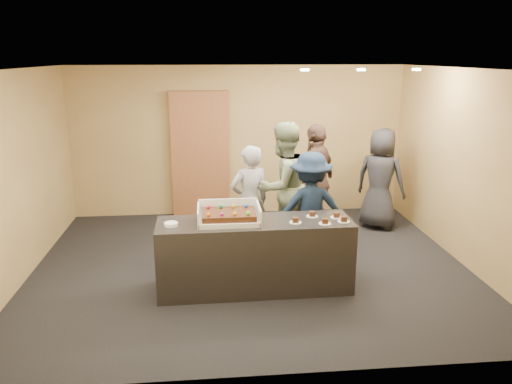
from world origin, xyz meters
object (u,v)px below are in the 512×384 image
sheet_cake (229,214)px  person_dark_suit (380,179)px  cake_box (229,218)px  person_brown_extra (316,182)px  plate_stack (171,224)px  person_server_grey (250,201)px  person_navy_man (310,208)px  person_sage_man (283,187)px  serving_counter (255,255)px  storage_cabinet (200,155)px

sheet_cake → person_dark_suit: bearing=38.9°
cake_box → person_brown_extra: bearing=49.8°
cake_box → plate_stack: size_ratio=4.57×
sheet_cake → plate_stack: (-0.69, -0.07, -0.08)m
sheet_cake → person_server_grey: person_server_grey is taller
sheet_cake → person_brown_extra: 2.29m
person_navy_man → person_brown_extra: bearing=-107.4°
sheet_cake → plate_stack: size_ratio=3.91×
person_brown_extra → person_dark_suit: (1.19, 0.38, -0.07)m
person_navy_man → person_sage_man: bearing=-61.4°
serving_counter → person_server_grey: bearing=87.5°
cake_box → serving_counter: bearing=-5.0°
person_server_grey → person_navy_man: 0.89m
person_sage_man → person_navy_man: person_sage_man is taller
person_sage_man → person_navy_man: (0.31, -0.55, -0.17)m
cake_box → person_brown_extra: (1.46, 1.73, -0.02)m
plate_stack → person_navy_man: bearing=24.8°
cake_box → plate_stack: cake_box is taller
serving_counter → cake_box: (-0.32, 0.03, 0.50)m
sheet_cake → person_sage_man: size_ratio=0.33×
cake_box → person_server_grey: (0.35, 1.10, -0.13)m
person_brown_extra → person_dark_suit: size_ratio=1.08×
person_brown_extra → sheet_cake: bearing=-2.9°
serving_counter → storage_cabinet: 3.26m
storage_cabinet → plate_stack: 3.21m
person_dark_suit → person_navy_man: bearing=81.2°
person_server_grey → person_navy_man: size_ratio=1.03×
cake_box → person_sage_man: size_ratio=0.39×
sheet_cake → cake_box: bearing=89.0°
serving_counter → person_brown_extra: (1.14, 1.76, 0.48)m
storage_cabinet → person_navy_man: 2.81m
plate_stack → person_brown_extra: person_brown_extra is taller
storage_cabinet → person_dark_suit: (3.02, -0.98, -0.28)m
person_navy_man → person_dark_suit: 2.00m
storage_cabinet → plate_stack: storage_cabinet is taller
person_sage_man → person_brown_extra: bearing=-177.4°
storage_cabinet → person_server_grey: size_ratio=1.38×
person_sage_man → plate_stack: bearing=9.6°
serving_counter → cake_box: cake_box is taller
person_brown_extra → person_dark_suit: bearing=144.7°
sheet_cake → person_brown_extra: size_ratio=0.35×
person_server_grey → person_sage_man: size_ratio=0.85×
storage_cabinet → serving_counter: bearing=-77.5°
plate_stack → person_brown_extra: size_ratio=0.09×
person_server_grey → person_brown_extra: size_ratio=0.89×
serving_counter → person_dark_suit: person_dark_suit is taller
sheet_cake → person_server_grey: size_ratio=0.39×
person_sage_man → person_dark_suit: 1.96m
person_server_grey → person_sage_man: 0.58m
plate_stack → person_sage_man: size_ratio=0.09×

